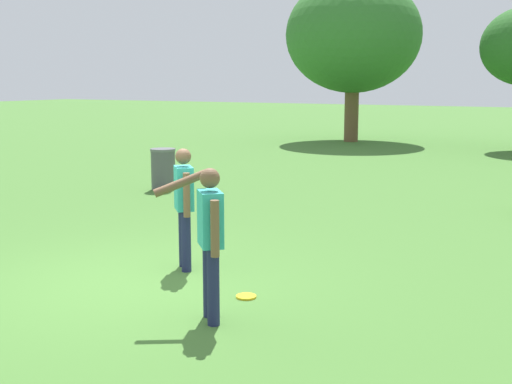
# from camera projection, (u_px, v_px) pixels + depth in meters

# --- Properties ---
(ground_plane) EXTENTS (120.00, 120.00, 0.00)m
(ground_plane) POSITION_uv_depth(u_px,v_px,m) (132.00, 283.00, 8.33)
(ground_plane) COLOR #447530
(person_thrower) EXTENTS (0.84, 0.47, 1.64)m
(person_thrower) POSITION_uv_depth(u_px,v_px,m) (209.00, 233.00, 6.86)
(person_thrower) COLOR #1E234C
(person_thrower) RESTS_ON ground
(person_catcher) EXTENTS (0.44, 0.47, 1.64)m
(person_catcher) POSITION_uv_depth(u_px,v_px,m) (184.00, 201.00, 8.79)
(person_catcher) COLOR #1E234C
(person_catcher) RESTS_ON ground
(frisbee) EXTENTS (0.24, 0.24, 0.03)m
(frisbee) POSITION_uv_depth(u_px,v_px,m) (246.00, 296.00, 7.76)
(frisbee) COLOR yellow
(frisbee) RESTS_ON ground
(trash_can_beside_table) EXTENTS (0.59, 0.59, 0.96)m
(trash_can_beside_table) POSITION_uv_depth(u_px,v_px,m) (163.00, 169.00, 15.35)
(trash_can_beside_table) COLOR #515156
(trash_can_beside_table) RESTS_ON ground
(tree_tall_left) EXTENTS (5.50, 5.50, 6.67)m
(tree_tall_left) POSITION_uv_depth(u_px,v_px,m) (353.00, 35.00, 26.77)
(tree_tall_left) COLOR brown
(tree_tall_left) RESTS_ON ground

